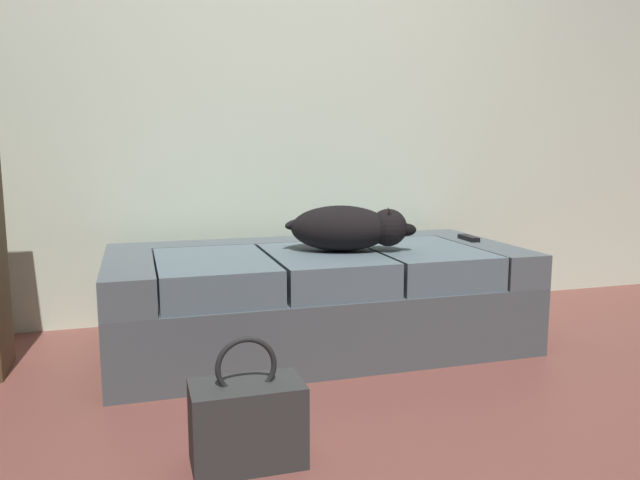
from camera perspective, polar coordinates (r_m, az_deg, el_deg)
ground_plane at (r=1.94m, az=9.28°, el=-19.12°), size 10.00×10.00×0.00m
back_wall at (r=3.37m, az=-3.52°, el=17.13°), size 6.40×0.10×2.80m
couch at (r=2.81m, az=-0.30°, el=-5.38°), size 1.83×0.89×0.44m
dog_dark at (r=2.71m, az=2.71°, el=1.12°), size 0.57×0.39×0.20m
tv_remote at (r=3.12m, az=13.66°, el=0.18°), size 0.05×0.15×0.02m
handbag at (r=1.84m, az=-6.78°, el=-16.43°), size 0.32×0.18×0.38m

